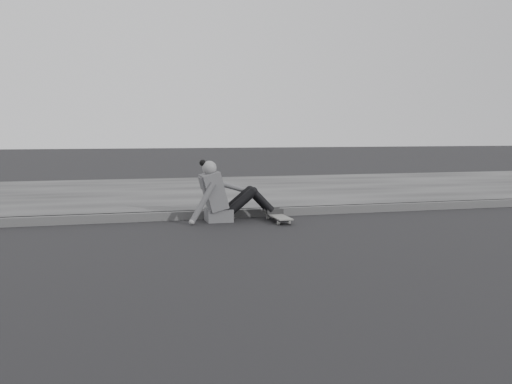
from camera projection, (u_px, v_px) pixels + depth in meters
ground at (232, 256)px, 5.79m from camera, size 80.00×80.00×0.00m
curb at (192, 215)px, 8.26m from camera, size 24.00×0.16×0.12m
sidewalk at (168, 193)px, 11.16m from camera, size 24.00×6.00×0.12m
skateboard at (278, 217)px, 8.03m from camera, size 0.20×0.78×0.09m
seated_woman at (223, 196)px, 8.04m from camera, size 1.38×0.46×0.88m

